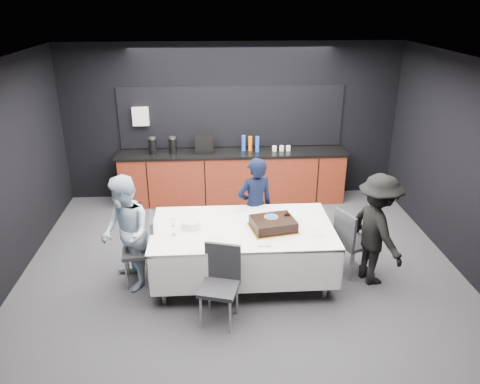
# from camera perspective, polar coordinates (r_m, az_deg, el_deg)

# --- Properties ---
(ground) EXTENTS (6.00, 6.00, 0.00)m
(ground) POSITION_cam_1_polar(r_m,az_deg,el_deg) (6.74, 0.05, -8.58)
(ground) COLOR #3E3E43
(ground) RESTS_ON ground
(room_shell) EXTENTS (6.04, 5.04, 2.82)m
(room_shell) POSITION_cam_1_polar(r_m,az_deg,el_deg) (5.98, 0.06, 6.77)
(room_shell) COLOR white
(room_shell) RESTS_ON ground
(kitchenette) EXTENTS (4.10, 0.64, 2.05)m
(kitchenette) POSITION_cam_1_polar(r_m,az_deg,el_deg) (8.50, -1.01, 2.41)
(kitchenette) COLOR maroon
(kitchenette) RESTS_ON ground
(party_table) EXTENTS (2.32, 1.32, 0.78)m
(party_table) POSITION_cam_1_polar(r_m,az_deg,el_deg) (6.08, 0.30, -5.40)
(party_table) COLOR #99999E
(party_table) RESTS_ON ground
(cake_assembly) EXTENTS (0.65, 0.57, 0.18)m
(cake_assembly) POSITION_cam_1_polar(r_m,az_deg,el_deg) (5.94, 4.07, -3.89)
(cake_assembly) COLOR gold
(cake_assembly) RESTS_ON party_table
(plate_stack) EXTENTS (0.24, 0.24, 0.10)m
(plate_stack) POSITION_cam_1_polar(r_m,az_deg,el_deg) (5.99, -5.98, -3.91)
(plate_stack) COLOR white
(plate_stack) RESTS_ON party_table
(loose_plate_near) EXTENTS (0.19, 0.19, 0.01)m
(loose_plate_near) POSITION_cam_1_polar(r_m,az_deg,el_deg) (5.70, -2.79, -5.81)
(loose_plate_near) COLOR white
(loose_plate_near) RESTS_ON party_table
(loose_plate_right_a) EXTENTS (0.19, 0.19, 0.01)m
(loose_plate_right_a) POSITION_cam_1_polar(r_m,az_deg,el_deg) (6.21, 7.00, -3.44)
(loose_plate_right_a) COLOR white
(loose_plate_right_a) RESTS_ON party_table
(loose_plate_right_b) EXTENTS (0.22, 0.22, 0.01)m
(loose_plate_right_b) POSITION_cam_1_polar(r_m,az_deg,el_deg) (5.91, 9.40, -5.05)
(loose_plate_right_b) COLOR white
(loose_plate_right_b) RESTS_ON party_table
(loose_plate_far) EXTENTS (0.21, 0.21, 0.01)m
(loose_plate_far) POSITION_cam_1_polar(r_m,az_deg,el_deg) (6.41, 0.06, -2.35)
(loose_plate_far) COLOR white
(loose_plate_far) RESTS_ON party_table
(fork_pile) EXTENTS (0.16, 0.10, 0.03)m
(fork_pile) POSITION_cam_1_polar(r_m,az_deg,el_deg) (5.59, 2.93, -6.38)
(fork_pile) COLOR white
(fork_pile) RESTS_ON party_table
(champagne_flute) EXTENTS (0.06, 0.06, 0.22)m
(champagne_flute) POSITION_cam_1_polar(r_m,az_deg,el_deg) (5.80, -8.19, -3.80)
(champagne_flute) COLOR white
(champagne_flute) RESTS_ON party_table
(chair_left) EXTENTS (0.47, 0.47, 0.92)m
(chair_left) POSITION_cam_1_polar(r_m,az_deg,el_deg) (6.22, -11.55, -6.33)
(chair_left) COLOR #2A2A2F
(chair_left) RESTS_ON ground
(chair_right) EXTENTS (0.55, 0.55, 0.92)m
(chair_right) POSITION_cam_1_polar(r_m,az_deg,el_deg) (6.42, 13.29, -5.47)
(chair_right) COLOR #2A2A2F
(chair_right) RESTS_ON ground
(chair_near) EXTENTS (0.52, 0.52, 0.92)m
(chair_near) POSITION_cam_1_polar(r_m,az_deg,el_deg) (5.44, -2.38, -10.46)
(chair_near) COLOR #2A2A2F
(chair_near) RESTS_ON ground
(person_center) EXTENTS (0.62, 0.51, 1.47)m
(person_center) POSITION_cam_1_polar(r_m,az_deg,el_deg) (6.66, 1.85, -1.83)
(person_center) COLOR black
(person_center) RESTS_ON ground
(person_left) EXTENTS (0.83, 0.91, 1.51)m
(person_left) POSITION_cam_1_polar(r_m,az_deg,el_deg) (6.07, -13.76, -4.95)
(person_left) COLOR #A7BED2
(person_left) RESTS_ON ground
(person_right) EXTENTS (0.80, 1.08, 1.50)m
(person_right) POSITION_cam_1_polar(r_m,az_deg,el_deg) (6.25, 16.33, -4.44)
(person_right) COLOR black
(person_right) RESTS_ON ground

